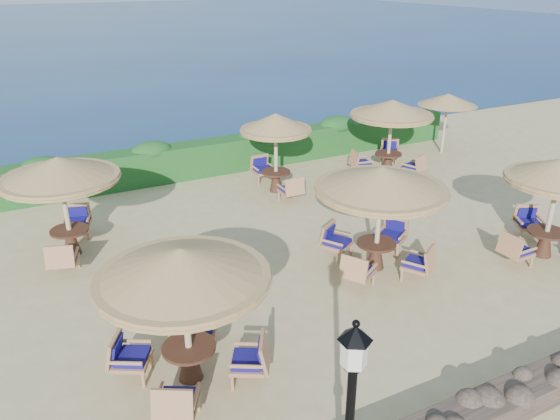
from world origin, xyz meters
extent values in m
plane|color=tan|center=(0.00, 0.00, 0.00)|extent=(120.00, 120.00, 0.00)
plane|color=navy|center=(0.00, 70.00, 0.00)|extent=(160.00, 160.00, 0.00)
cube|color=#164519|center=(0.00, 7.20, 0.60)|extent=(18.00, 0.90, 1.20)
cube|color=brown|center=(0.00, -6.20, 0.22)|extent=(15.00, 0.65, 0.44)
cylinder|color=silver|center=(-4.80, -6.80, 2.98)|extent=(0.30, 0.30, 0.36)
cone|color=black|center=(-4.80, -6.80, 3.22)|extent=(0.40, 0.40, 0.18)
cylinder|color=#C0B087|center=(7.80, 5.20, 1.10)|extent=(0.10, 0.10, 2.20)
cone|color=olive|center=(7.80, 5.20, 2.18)|extent=(2.30, 2.30, 0.45)
cylinder|color=#C0B087|center=(-5.59, -3.01, 1.20)|extent=(0.12, 0.12, 2.40)
cone|color=olive|center=(-5.59, -3.01, 2.38)|extent=(3.01, 3.01, 0.55)
cylinder|color=olive|center=(-5.59, -3.01, 2.10)|extent=(2.95, 2.95, 0.14)
cylinder|color=#422517|center=(-5.59, -3.01, 0.68)|extent=(0.96, 0.96, 0.06)
cone|color=#422517|center=(-5.59, -3.01, 0.33)|extent=(0.44, 0.44, 0.64)
cylinder|color=#C0B087|center=(-0.21, -1.23, 1.20)|extent=(0.12, 0.12, 2.40)
cone|color=olive|center=(-0.21, -1.23, 2.38)|extent=(3.19, 3.19, 0.55)
cylinder|color=olive|center=(-0.21, -1.23, 2.10)|extent=(3.13, 3.13, 0.14)
cylinder|color=#422517|center=(-0.21, -1.23, 0.68)|extent=(0.96, 0.96, 0.06)
cone|color=#422517|center=(-0.21, -1.23, 0.33)|extent=(0.44, 0.44, 0.64)
cylinder|color=#C0B087|center=(4.04, -2.70, 1.20)|extent=(0.12, 0.12, 2.40)
cylinder|color=olive|center=(4.04, -2.70, 2.10)|extent=(2.53, 2.53, 0.14)
cylinder|color=#422517|center=(4.04, -2.70, 0.68)|extent=(0.96, 0.96, 0.06)
cone|color=#422517|center=(4.04, -2.70, 0.33)|extent=(0.44, 0.44, 0.64)
cylinder|color=#C0B087|center=(-6.81, 2.96, 1.20)|extent=(0.12, 0.12, 2.40)
cone|color=olive|center=(-6.81, 2.96, 2.38)|extent=(2.93, 2.93, 0.55)
cylinder|color=olive|center=(-6.81, 2.96, 2.10)|extent=(2.87, 2.87, 0.14)
cylinder|color=#422517|center=(-6.81, 2.96, 0.68)|extent=(0.96, 0.96, 0.06)
cone|color=#422517|center=(-6.81, 2.96, 0.33)|extent=(0.44, 0.44, 0.64)
cylinder|color=#C0B087|center=(-0.09, 4.50, 1.20)|extent=(0.12, 0.12, 2.40)
cone|color=olive|center=(-0.09, 4.50, 2.38)|extent=(2.32, 2.32, 0.55)
cylinder|color=olive|center=(-0.09, 4.50, 2.10)|extent=(2.28, 2.28, 0.14)
cylinder|color=#422517|center=(-0.09, 4.50, 0.68)|extent=(0.96, 0.96, 0.06)
cone|color=#422517|center=(-0.09, 4.50, 0.33)|extent=(0.44, 0.44, 0.64)
cylinder|color=#C0B087|center=(4.44, 4.38, 1.20)|extent=(0.12, 0.12, 2.40)
cone|color=olive|center=(4.44, 4.38, 2.38)|extent=(2.96, 2.96, 0.55)
cylinder|color=olive|center=(4.44, 4.38, 2.10)|extent=(2.90, 2.90, 0.14)
cylinder|color=#422517|center=(4.44, 4.38, 0.68)|extent=(0.96, 0.96, 0.06)
cone|color=#422517|center=(4.44, 4.38, 0.33)|extent=(0.44, 0.44, 0.64)
camera|label=1|loc=(-7.73, -10.74, 6.79)|focal=35.00mm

